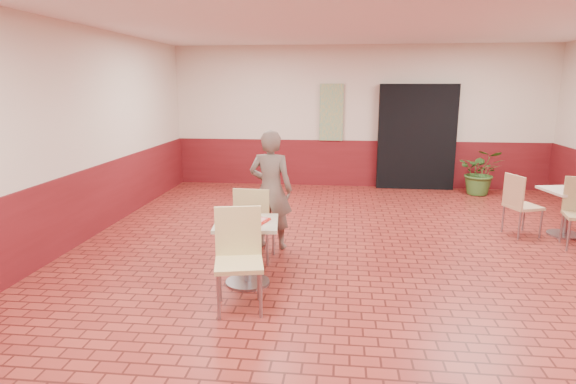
# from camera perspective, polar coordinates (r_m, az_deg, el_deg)

# --- Properties ---
(room_shell) EXTENTS (8.01, 10.01, 3.01)m
(room_shell) POSITION_cam_1_polar(r_m,az_deg,el_deg) (5.54, 10.09, 5.35)
(room_shell) COLOR maroon
(room_shell) RESTS_ON ground
(wainscot_band) EXTENTS (8.00, 10.00, 1.00)m
(wainscot_band) POSITION_cam_1_polar(r_m,az_deg,el_deg) (5.75, 9.71, -4.58)
(wainscot_band) COLOR #5C1116
(wainscot_band) RESTS_ON ground
(corridor_doorway) EXTENTS (1.60, 0.22, 2.20)m
(corridor_doorway) POSITION_cam_1_polar(r_m,az_deg,el_deg) (10.54, 14.99, 6.30)
(corridor_doorway) COLOR black
(corridor_doorway) RESTS_ON ground
(promo_poster) EXTENTS (0.50, 0.03, 1.20)m
(promo_poster) POSITION_cam_1_polar(r_m,az_deg,el_deg) (10.45, 5.16, 9.38)
(promo_poster) COLOR gray
(promo_poster) RESTS_ON wainscot_band
(main_table) EXTENTS (0.68, 0.68, 0.72)m
(main_table) POSITION_cam_1_polar(r_m,az_deg,el_deg) (5.35, -4.89, -5.94)
(main_table) COLOR #B9B495
(main_table) RESTS_ON ground
(chair_main_front) EXTENTS (0.55, 0.55, 1.00)m
(chair_main_front) POSITION_cam_1_polar(r_m,az_deg,el_deg) (4.80, -5.87, -7.20)
(chair_main_front) COLOR #DDC684
(chair_main_front) RESTS_ON ground
(chair_main_back) EXTENTS (0.47, 0.47, 0.96)m
(chair_main_back) POSITION_cam_1_polar(r_m,az_deg,el_deg) (5.98, -4.07, -3.39)
(chair_main_back) COLOR tan
(chair_main_back) RESTS_ON ground
(customer) EXTENTS (0.62, 0.44, 1.61)m
(customer) POSITION_cam_1_polar(r_m,az_deg,el_deg) (6.45, -2.04, 0.27)
(customer) COLOR #64574E
(customer) RESTS_ON ground
(serving_tray) EXTENTS (0.43, 0.34, 0.03)m
(serving_tray) POSITION_cam_1_polar(r_m,az_deg,el_deg) (5.28, -4.94, -3.39)
(serving_tray) COLOR red
(serving_tray) RESTS_ON main_table
(ring_donut) EXTENTS (0.13, 0.13, 0.03)m
(ring_donut) POSITION_cam_1_polar(r_m,az_deg,el_deg) (5.32, -6.11, -2.93)
(ring_donut) COLOR #BB7744
(ring_donut) RESTS_ON serving_tray
(long_john_donut) EXTENTS (0.14, 0.07, 0.04)m
(long_john_donut) POSITION_cam_1_polar(r_m,az_deg,el_deg) (5.20, -4.51, -3.24)
(long_john_donut) COLOR #C77D3A
(long_john_donut) RESTS_ON serving_tray
(paper_cup) EXTENTS (0.07, 0.07, 0.09)m
(paper_cup) POSITION_cam_1_polar(r_m,az_deg,el_deg) (5.32, -3.79, -2.55)
(paper_cup) COLOR white
(paper_cup) RESTS_ON serving_tray
(second_table) EXTENTS (0.65, 0.65, 0.69)m
(second_table) POSITION_cam_1_polar(r_m,az_deg,el_deg) (8.14, 30.23, -1.31)
(second_table) COLOR beige
(second_table) RESTS_ON ground
(chair_second_left) EXTENTS (0.54, 0.54, 0.91)m
(chair_second_left) POSITION_cam_1_polar(r_m,az_deg,el_deg) (7.80, 25.73, -1.05)
(chair_second_left) COLOR tan
(chair_second_left) RESTS_ON ground
(potted_plant) EXTENTS (1.00, 0.92, 0.93)m
(potted_plant) POSITION_cam_1_polar(r_m,az_deg,el_deg) (10.42, 21.90, 2.22)
(potted_plant) COLOR #3A6829
(potted_plant) RESTS_ON ground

